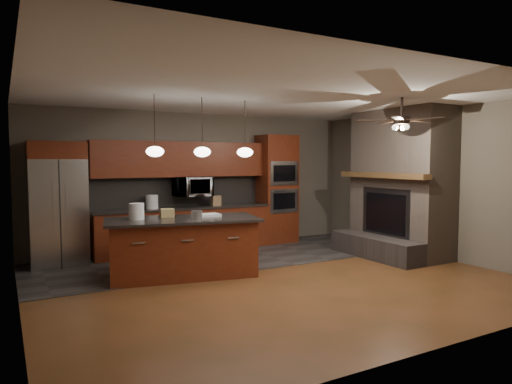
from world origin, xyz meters
TOP-DOWN VIEW (x-y plane):
  - ground at (0.00, 0.00)m, footprint 7.00×7.00m
  - ceiling at (0.00, 0.00)m, footprint 7.00×6.00m
  - back_wall at (0.00, 3.00)m, footprint 7.00×0.02m
  - right_wall at (3.50, 0.00)m, footprint 0.02×6.00m
  - left_wall at (-3.50, 0.00)m, footprint 0.02×6.00m
  - slate_tile_patch at (0.00, 1.80)m, footprint 7.00×2.40m
  - fireplace_column at (3.04, 0.40)m, footprint 1.30×2.10m
  - back_cabinetry at (-0.48, 2.74)m, footprint 3.59×0.64m
  - oven_tower at (1.70, 2.69)m, footprint 0.80×0.63m
  - microwave at (-0.27, 2.75)m, footprint 0.73×0.41m
  - refrigerator at (-2.81, 2.62)m, footprint 0.92×0.75m
  - kitchen_island at (-1.17, 0.87)m, footprint 2.53×1.51m
  - white_bucket at (-1.84, 1.08)m, footprint 0.29×0.29m
  - paint_can at (-0.97, 0.78)m, footprint 0.20×0.20m
  - paint_tray at (-0.74, 0.91)m, footprint 0.42×0.31m
  - cardboard_box at (-1.34, 1.13)m, footprint 0.23×0.18m
  - counter_bucket at (-1.12, 2.70)m, footprint 0.31×0.31m
  - counter_box at (0.20, 2.65)m, footprint 0.18×0.14m
  - pendant_left at (-1.65, 0.70)m, footprint 0.26×0.26m
  - pendant_center at (-0.90, 0.70)m, footprint 0.26×0.26m
  - pendant_right at (-0.15, 0.70)m, footprint 0.26×0.26m
  - ceiling_fan at (1.80, -0.80)m, footprint 1.27×1.33m

SIDE VIEW (x-z plane):
  - ground at x=0.00m, z-range 0.00..0.00m
  - slate_tile_patch at x=0.00m, z-range 0.00..0.01m
  - kitchen_island at x=-1.17m, z-range 0.00..0.92m
  - back_cabinetry at x=-0.48m, z-range -0.21..1.99m
  - paint_tray at x=-0.74m, z-range 0.92..0.96m
  - paint_can at x=-0.97m, z-range 0.92..1.04m
  - cardboard_box at x=-1.34m, z-range 0.92..1.05m
  - counter_box at x=0.20m, z-range 0.90..1.10m
  - counter_bucket at x=-1.12m, z-range 0.90..1.16m
  - white_bucket at x=-1.84m, z-range 0.92..1.17m
  - refrigerator at x=-2.81m, z-range 0.00..2.15m
  - oven_tower at x=1.70m, z-range 0.00..2.38m
  - fireplace_column at x=3.04m, z-range -0.10..2.70m
  - microwave at x=-0.27m, z-range 1.05..1.55m
  - back_wall at x=0.00m, z-range 0.00..2.80m
  - right_wall at x=3.50m, z-range 0.00..2.80m
  - left_wall at x=-3.50m, z-range 0.00..2.80m
  - pendant_left at x=-1.65m, z-range 1.51..2.42m
  - pendant_center at x=-0.90m, z-range 1.51..2.42m
  - pendant_right at x=-0.15m, z-range 1.51..2.42m
  - ceiling_fan at x=1.80m, z-range 2.25..2.66m
  - ceiling at x=0.00m, z-range 2.79..2.81m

